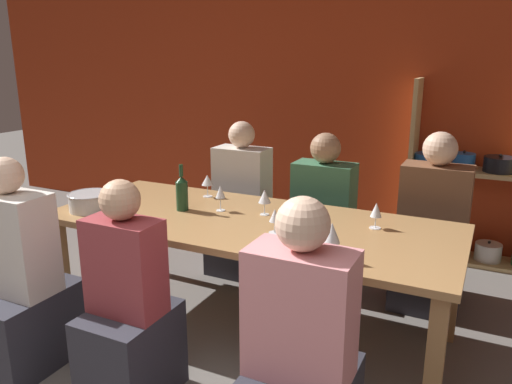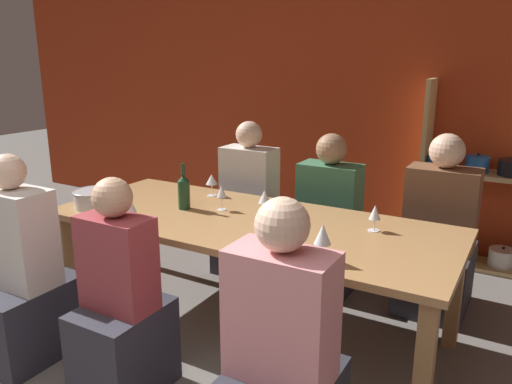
{
  "view_description": "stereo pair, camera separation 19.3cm",
  "coord_description": "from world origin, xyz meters",
  "px_view_note": "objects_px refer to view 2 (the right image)",
  "views": [
    {
      "loc": [
        1.24,
        -0.74,
        1.69
      ],
      "look_at": [
        -0.06,
        1.93,
        0.89
      ],
      "focal_mm": 35.0,
      "sensor_mm": 36.0,
      "label": 1
    },
    {
      "loc": [
        1.41,
        -0.65,
        1.69
      ],
      "look_at": [
        -0.06,
        1.93,
        0.89
      ],
      "focal_mm": 35.0,
      "sensor_mm": 36.0,
      "label": 2
    }
  ],
  "objects_px": {
    "wine_glass_white_b": "(323,235)",
    "wine_glass_red_a": "(271,217)",
    "wine_glass_red_d": "(265,197)",
    "wine_glass_red_c": "(222,192)",
    "shelf_unit": "(492,201)",
    "person_far_c": "(328,232)",
    "wine_bottle_green": "(184,191)",
    "person_far_b": "(437,247)",
    "person_near_c": "(23,286)",
    "person_far_a": "(249,217)",
    "person_near_a": "(280,375)",
    "dining_table": "(248,231)",
    "wine_glass_white_a": "(212,180)",
    "person_near_b": "(122,317)",
    "mixing_bowl": "(95,198)",
    "wine_glass_red_b": "(375,213)",
    "wine_glass_empty_a": "(130,205)"
  },
  "relations": [
    {
      "from": "wine_bottle_green",
      "to": "person_near_a",
      "type": "xyz_separation_m",
      "value": [
        1.15,
        -0.88,
        -0.42
      ]
    },
    {
      "from": "dining_table",
      "to": "wine_glass_red_c",
      "type": "xyz_separation_m",
      "value": [
        -0.25,
        0.08,
        0.2
      ]
    },
    {
      "from": "wine_glass_red_c",
      "to": "person_near_a",
      "type": "bearing_deg",
      "value": -46.51
    },
    {
      "from": "shelf_unit",
      "to": "person_far_b",
      "type": "relative_size",
      "value": 1.25
    },
    {
      "from": "mixing_bowl",
      "to": "wine_bottle_green",
      "type": "relative_size",
      "value": 0.91
    },
    {
      "from": "person_near_b",
      "to": "person_far_b",
      "type": "xyz_separation_m",
      "value": [
        1.21,
        1.74,
        0.02
      ]
    },
    {
      "from": "wine_glass_white_a",
      "to": "person_far_c",
      "type": "distance_m",
      "value": 0.96
    },
    {
      "from": "wine_glass_red_a",
      "to": "person_far_c",
      "type": "xyz_separation_m",
      "value": [
        -0.04,
        1.0,
        -0.41
      ]
    },
    {
      "from": "person_near_b",
      "to": "person_far_b",
      "type": "bearing_deg",
      "value": 55.21
    },
    {
      "from": "mixing_bowl",
      "to": "dining_table",
      "type": "bearing_deg",
      "value": 15.07
    },
    {
      "from": "wine_glass_empty_a",
      "to": "person_far_a",
      "type": "xyz_separation_m",
      "value": [
        0.08,
        1.24,
        -0.41
      ]
    },
    {
      "from": "wine_glass_red_a",
      "to": "person_near_c",
      "type": "distance_m",
      "value": 1.47
    },
    {
      "from": "dining_table",
      "to": "person_far_b",
      "type": "xyz_separation_m",
      "value": [
        0.97,
        0.89,
        -0.22
      ]
    },
    {
      "from": "wine_glass_white_b",
      "to": "person_near_c",
      "type": "height_order",
      "value": "person_near_c"
    },
    {
      "from": "mixing_bowl",
      "to": "wine_glass_empty_a",
      "type": "height_order",
      "value": "wine_glass_empty_a"
    },
    {
      "from": "wine_glass_red_c",
      "to": "person_near_c",
      "type": "bearing_deg",
      "value": -127.26
    },
    {
      "from": "shelf_unit",
      "to": "person_far_b",
      "type": "bearing_deg",
      "value": -105.0
    },
    {
      "from": "person_far_c",
      "to": "wine_bottle_green",
      "type": "bearing_deg",
      "value": 52.25
    },
    {
      "from": "wine_bottle_green",
      "to": "wine_glass_empty_a",
      "type": "relative_size",
      "value": 1.82
    },
    {
      "from": "person_far_a",
      "to": "person_far_b",
      "type": "height_order",
      "value": "person_far_b"
    },
    {
      "from": "wine_glass_white_b",
      "to": "person_near_c",
      "type": "distance_m",
      "value": 1.75
    },
    {
      "from": "shelf_unit",
      "to": "person_far_a",
      "type": "xyz_separation_m",
      "value": [
        -1.7,
        -0.97,
        -0.13
      ]
    },
    {
      "from": "wine_bottle_green",
      "to": "wine_glass_white_b",
      "type": "distance_m",
      "value": 1.17
    },
    {
      "from": "wine_glass_white_b",
      "to": "wine_glass_red_c",
      "type": "xyz_separation_m",
      "value": [
        -0.88,
        0.46,
        -0.02
      ]
    },
    {
      "from": "dining_table",
      "to": "mixing_bowl",
      "type": "distance_m",
      "value": 1.05
    },
    {
      "from": "wine_glass_red_b",
      "to": "wine_bottle_green",
      "type": "bearing_deg",
      "value": -170.91
    },
    {
      "from": "dining_table",
      "to": "wine_glass_red_c",
      "type": "height_order",
      "value": "wine_glass_red_c"
    },
    {
      "from": "shelf_unit",
      "to": "wine_glass_empty_a",
      "type": "relative_size",
      "value": 9.22
    },
    {
      "from": "wine_glass_red_d",
      "to": "wine_glass_red_c",
      "type": "bearing_deg",
      "value": -171.0
    },
    {
      "from": "person_near_b",
      "to": "wine_glass_white_a",
      "type": "bearing_deg",
      "value": 102.22
    },
    {
      "from": "person_far_c",
      "to": "person_far_b",
      "type": "bearing_deg",
      "value": -177.16
    },
    {
      "from": "wine_glass_red_c",
      "to": "person_far_b",
      "type": "distance_m",
      "value": 1.52
    },
    {
      "from": "wine_glass_red_a",
      "to": "person_far_b",
      "type": "height_order",
      "value": "person_far_b"
    },
    {
      "from": "person_near_a",
      "to": "wine_glass_white_b",
      "type": "bearing_deg",
      "value": 94.4
    },
    {
      "from": "wine_glass_white_a",
      "to": "person_far_c",
      "type": "bearing_deg",
      "value": 36.81
    },
    {
      "from": "shelf_unit",
      "to": "wine_glass_red_d",
      "type": "distance_m",
      "value": 2.06
    },
    {
      "from": "mixing_bowl",
      "to": "wine_glass_red_a",
      "type": "bearing_deg",
      "value": 5.66
    },
    {
      "from": "wine_glass_red_a",
      "to": "wine_glass_white_b",
      "type": "height_order",
      "value": "wine_glass_white_b"
    },
    {
      "from": "wine_glass_white_b",
      "to": "wine_glass_red_a",
      "type": "bearing_deg",
      "value": 150.16
    },
    {
      "from": "wine_glass_red_a",
      "to": "wine_glass_red_c",
      "type": "bearing_deg",
      "value": 154.29
    },
    {
      "from": "person_near_a",
      "to": "person_far_c",
      "type": "bearing_deg",
      "value": 105.57
    },
    {
      "from": "person_far_a",
      "to": "person_near_a",
      "type": "bearing_deg",
      "value": 123.95
    },
    {
      "from": "person_near_c",
      "to": "wine_glass_white_b",
      "type": "bearing_deg",
      "value": 17.14
    },
    {
      "from": "wine_glass_white_a",
      "to": "person_near_b",
      "type": "bearing_deg",
      "value": -77.78
    },
    {
      "from": "wine_glass_red_a",
      "to": "wine_glass_red_d",
      "type": "xyz_separation_m",
      "value": [
        -0.19,
        0.28,
        0.02
      ]
    },
    {
      "from": "wine_glass_red_a",
      "to": "person_near_a",
      "type": "height_order",
      "value": "person_near_a"
    },
    {
      "from": "wine_glass_red_d",
      "to": "person_near_c",
      "type": "xyz_separation_m",
      "value": [
        -1.02,
        -1.01,
        -0.42
      ]
    },
    {
      "from": "person_near_c",
      "to": "person_far_c",
      "type": "xyz_separation_m",
      "value": [
        1.17,
        1.73,
        -0.01
      ]
    },
    {
      "from": "wine_glass_white_b",
      "to": "person_far_c",
      "type": "height_order",
      "value": "person_far_c"
    },
    {
      "from": "shelf_unit",
      "to": "wine_glass_red_b",
      "type": "relative_size",
      "value": 9.96
    }
  ]
}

